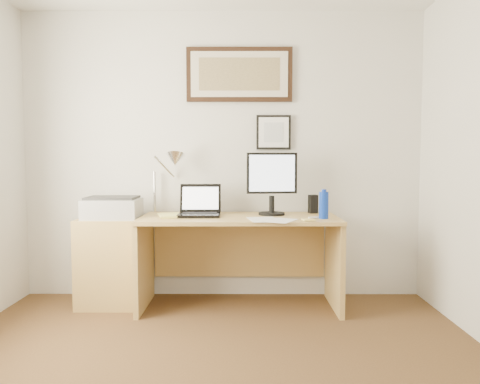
{
  "coord_description": "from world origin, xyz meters",
  "views": [
    {
      "loc": [
        0.17,
        -2.14,
        1.21
      ],
      "look_at": [
        0.16,
        1.43,
        0.96
      ],
      "focal_mm": 35.0,
      "sensor_mm": 36.0,
      "label": 1
    }
  ],
  "objects_px": {
    "laptop": "(200,209)",
    "lcd_monitor": "(272,180)",
    "printer": "(112,208)",
    "water_bottle": "(324,205)",
    "side_cabinet": "(110,262)",
    "desk": "(239,243)",
    "book": "(159,216)"
  },
  "relations": [
    {
      "from": "water_bottle",
      "to": "desk",
      "type": "bearing_deg",
      "value": 162.0
    },
    {
      "from": "book",
      "to": "lcd_monitor",
      "type": "height_order",
      "value": "lcd_monitor"
    },
    {
      "from": "side_cabinet",
      "to": "water_bottle",
      "type": "relative_size",
      "value": 3.46
    },
    {
      "from": "lcd_monitor",
      "to": "side_cabinet",
      "type": "bearing_deg",
      "value": -177.54
    },
    {
      "from": "laptop",
      "to": "printer",
      "type": "relative_size",
      "value": 0.78
    },
    {
      "from": "water_bottle",
      "to": "lcd_monitor",
      "type": "height_order",
      "value": "lcd_monitor"
    },
    {
      "from": "book",
      "to": "desk",
      "type": "bearing_deg",
      "value": 10.9
    },
    {
      "from": "side_cabinet",
      "to": "lcd_monitor",
      "type": "bearing_deg",
      "value": 2.46
    },
    {
      "from": "laptop",
      "to": "lcd_monitor",
      "type": "height_order",
      "value": "lcd_monitor"
    },
    {
      "from": "side_cabinet",
      "to": "desk",
      "type": "xyz_separation_m",
      "value": [
        1.07,
        0.04,
        0.15
      ]
    },
    {
      "from": "side_cabinet",
      "to": "desk",
      "type": "height_order",
      "value": "desk"
    },
    {
      "from": "side_cabinet",
      "to": "printer",
      "type": "bearing_deg",
      "value": -19.69
    },
    {
      "from": "lcd_monitor",
      "to": "printer",
      "type": "bearing_deg",
      "value": -177.06
    },
    {
      "from": "water_bottle",
      "to": "lcd_monitor",
      "type": "xyz_separation_m",
      "value": [
        -0.39,
        0.24,
        0.18
      ]
    },
    {
      "from": "desk",
      "to": "lcd_monitor",
      "type": "distance_m",
      "value": 0.59
    },
    {
      "from": "water_bottle",
      "to": "book",
      "type": "height_order",
      "value": "water_bottle"
    },
    {
      "from": "laptop",
      "to": "lcd_monitor",
      "type": "bearing_deg",
      "value": 6.03
    },
    {
      "from": "water_bottle",
      "to": "laptop",
      "type": "bearing_deg",
      "value": 169.97
    },
    {
      "from": "side_cabinet",
      "to": "laptop",
      "type": "height_order",
      "value": "laptop"
    },
    {
      "from": "book",
      "to": "desk",
      "type": "relative_size",
      "value": 0.16
    },
    {
      "from": "laptop",
      "to": "water_bottle",
      "type": "bearing_deg",
      "value": -10.03
    },
    {
      "from": "water_bottle",
      "to": "printer",
      "type": "distance_m",
      "value": 1.72
    },
    {
      "from": "laptop",
      "to": "lcd_monitor",
      "type": "relative_size",
      "value": 0.66
    },
    {
      "from": "book",
      "to": "printer",
      "type": "xyz_separation_m",
      "value": [
        -0.4,
        0.08,
        0.06
      ]
    },
    {
      "from": "side_cabinet",
      "to": "water_bottle",
      "type": "height_order",
      "value": "water_bottle"
    },
    {
      "from": "laptop",
      "to": "printer",
      "type": "bearing_deg",
      "value": -179.65
    },
    {
      "from": "desk",
      "to": "printer",
      "type": "distance_m",
      "value": 1.09
    },
    {
      "from": "laptop",
      "to": "printer",
      "type": "xyz_separation_m",
      "value": [
        -0.72,
        -0.0,
        0.01
      ]
    },
    {
      "from": "desk",
      "to": "book",
      "type": "bearing_deg",
      "value": -169.1
    },
    {
      "from": "water_bottle",
      "to": "lcd_monitor",
      "type": "bearing_deg",
      "value": 148.73
    },
    {
      "from": "printer",
      "to": "water_bottle",
      "type": "bearing_deg",
      "value": -5.71
    },
    {
      "from": "side_cabinet",
      "to": "lcd_monitor",
      "type": "distance_m",
      "value": 1.5
    }
  ]
}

